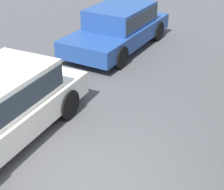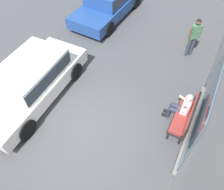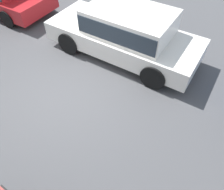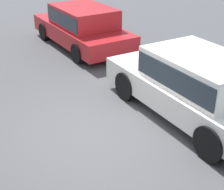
# 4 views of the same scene
# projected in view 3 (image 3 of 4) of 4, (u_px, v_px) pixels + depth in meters

# --- Properties ---
(ground_plane) EXTENTS (60.00, 60.00, 0.00)m
(ground_plane) POSITION_uv_depth(u_px,v_px,m) (68.00, 93.00, 5.78)
(ground_plane) COLOR #4C4C4F
(parked_car_mid) EXTENTS (4.59, 1.97, 1.48)m
(parked_car_mid) POSITION_uv_depth(u_px,v_px,m) (126.00, 31.00, 6.26)
(parked_car_mid) COLOR white
(parked_car_mid) RESTS_ON ground_plane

